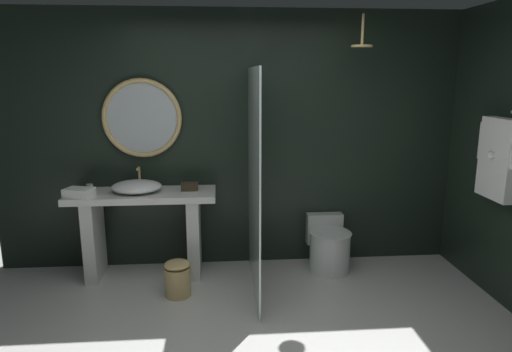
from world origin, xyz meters
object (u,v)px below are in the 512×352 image
Objects in this scene: waste_bin at (178,278)px; toilet at (329,246)px; hanging_bathrobe at (499,157)px; folded_hand_towel at (79,193)px; round_wall_mirror at (142,118)px; vessel_sink at (137,187)px; tissue_box at (190,187)px; rain_shower_head at (362,43)px; tumbler_cup at (90,189)px.

toilet is at bearing 17.27° from waste_bin.
folded_hand_towel is (-3.65, 0.59, -0.39)m from hanging_bathrobe.
waste_bin is at bearing -62.92° from round_wall_mirror.
waste_bin is at bearing -48.47° from vessel_sink.
round_wall_mirror is at bearing 34.64° from folded_hand_towel.
rain_shower_head is at bearing -5.99° from tissue_box.
folded_hand_towel is at bearing -145.36° from round_wall_mirror.
round_wall_mirror is 3.26m from hanging_bathrobe.
waste_bin is (-1.70, -0.33, -2.08)m from rain_shower_head.
vessel_sink reaches higher than folded_hand_towel.
tumbler_cup reaches higher than waste_bin.
round_wall_mirror is (0.05, 0.24, 0.63)m from vessel_sink.
folded_hand_towel is (-2.60, -0.01, -1.34)m from rain_shower_head.
hanging_bathrobe reaches higher than tumbler_cup.
vessel_sink is at bearing -1.00° from tumbler_cup.
toilet reaches higher than waste_bin.
vessel_sink is 3.25m from hanging_bathrobe.
rain_shower_head is at bearing -34.31° from toilet.
rain_shower_head is 0.87× the size of waste_bin.
round_wall_mirror is (-0.46, 0.20, 0.65)m from tissue_box.
folded_hand_towel is (-0.90, 0.32, 0.73)m from waste_bin.
toilet is at bearing -7.04° from round_wall_mirror.
waste_bin is (0.84, -0.46, -0.74)m from tumbler_cup.
hanging_bathrobe is at bearing -30.56° from toilet.
hanging_bathrobe is 1.28× the size of toilet.
rain_shower_head reaches higher than waste_bin.
rain_shower_head is (2.54, -0.13, 1.34)m from tumbler_cup.
folded_hand_towel reaches higher than waste_bin.
folded_hand_towel is (-1.00, -0.18, 0.00)m from tissue_box.
toilet is 1.76× the size of waste_bin.
rain_shower_head reaches higher than round_wall_mirror.
tumbler_cup is at bearing 168.49° from hanging_bathrobe.
tumbler_cup is 0.56× the size of tissue_box.
hanging_bathrobe is (3.15, -0.72, 0.38)m from vessel_sink.
rain_shower_head reaches higher than tumbler_cup.
tissue_box is at bearing 10.04° from folded_hand_towel.
tissue_box is 0.56× the size of rain_shower_head.
vessel_sink is 1.90× the size of folded_hand_towel.
vessel_sink is at bearing 176.59° from rain_shower_head.
vessel_sink is 0.81× the size of toilet.
hanging_bathrobe is at bearing -29.80° from rain_shower_head.
toilet is at bearing 0.15° from tumbler_cup.
tissue_box is 0.82m from round_wall_mirror.
waste_bin is at bearing -28.64° from tumbler_cup.
toilet is at bearing 3.53° from folded_hand_towel.
waste_bin is 1.20m from folded_hand_towel.
folded_hand_towel is (-0.50, -0.13, -0.02)m from vessel_sink.
hanging_bathrobe reaches higher than tissue_box.
round_wall_mirror is (0.49, 0.24, 0.64)m from tumbler_cup.
folded_hand_towel reaches higher than toilet.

